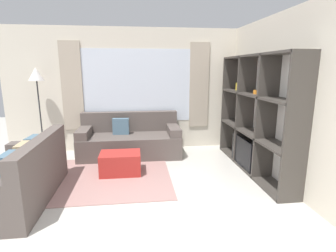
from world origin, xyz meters
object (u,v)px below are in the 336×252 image
object	(u,v)px
shelving_unit	(257,116)
ottoman	(121,163)
couch_main	(130,141)
couch_side	(20,178)
floor_lamp	(37,81)

from	to	relation	value
shelving_unit	ottoman	world-z (taller)	shelving_unit
couch_main	couch_side	world-z (taller)	same
shelving_unit	floor_lamp	xyz separation A→B (m)	(-4.11, 1.28, 0.58)
floor_lamp	shelving_unit	bearing A→B (deg)	-17.23
shelving_unit	ottoman	distance (m)	2.56
couch_side	floor_lamp	xyz separation A→B (m)	(-0.35, 2.00, 1.25)
couch_main	floor_lamp	bearing A→B (deg)	174.43
shelving_unit	floor_lamp	world-z (taller)	shelving_unit
shelving_unit	couch_side	xyz separation A→B (m)	(-3.77, -0.72, -0.67)
couch_side	shelving_unit	bearing A→B (deg)	100.82
shelving_unit	couch_main	bearing A→B (deg)	154.31
couch_side	floor_lamp	size ratio (longest dim) A/B	0.99
couch_main	ottoman	world-z (taller)	couch_main
floor_lamp	couch_side	bearing A→B (deg)	-80.12
couch_main	ottoman	xyz separation A→B (m)	(-0.15, -1.03, -0.13)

